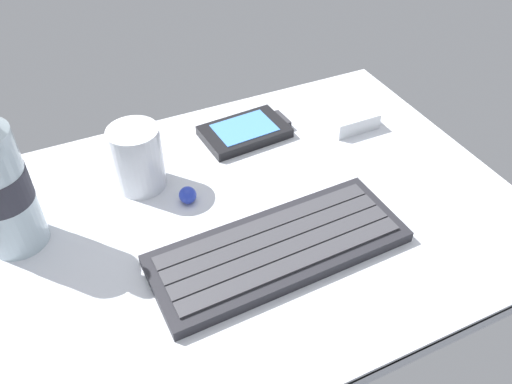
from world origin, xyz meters
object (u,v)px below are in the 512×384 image
object	(u,v)px
handheld_device	(246,131)
trackball_mouse	(188,195)
keyboard	(279,248)
juice_cup	(138,160)
charger_block	(350,118)

from	to	relation	value
handheld_device	trackball_mouse	world-z (taller)	trackball_mouse
keyboard	juice_cup	world-z (taller)	juice_cup
keyboard	handheld_device	world-z (taller)	keyboard
charger_block	trackball_mouse	bearing A→B (deg)	-168.10
trackball_mouse	handheld_device	bearing A→B (deg)	38.62
juice_cup	trackball_mouse	xyz separation A→B (cm)	(4.28, -5.75, -2.81)
juice_cup	trackball_mouse	bearing A→B (deg)	-53.33
keyboard	charger_block	xyz separation A→B (cm)	(20.98, 18.09, 0.39)
handheld_device	trackball_mouse	xyz separation A→B (cm)	(-12.28, -9.81, 0.37)
keyboard	trackball_mouse	bearing A→B (deg)	117.37
keyboard	juice_cup	distance (cm)	21.21
keyboard	juice_cup	bearing A→B (deg)	120.54
handheld_device	trackball_mouse	distance (cm)	15.73
juice_cup	trackball_mouse	distance (cm)	7.70
keyboard	charger_block	distance (cm)	27.70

